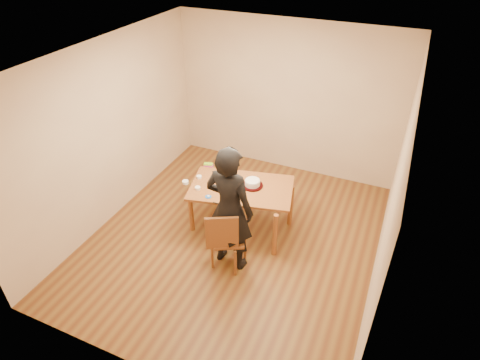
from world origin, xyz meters
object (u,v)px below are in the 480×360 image
at_px(dining_table, 241,188).
at_px(person, 230,209).
at_px(cake_plate, 252,185).
at_px(dining_chair, 229,238).
at_px(cake, 252,183).

bearing_deg(dining_table, person, -91.37).
height_order(dining_table, cake_plate, cake_plate).
relative_size(dining_chair, person, 0.22).
xyz_separation_m(dining_chair, person, (0.00, 0.05, 0.46)).
bearing_deg(dining_chair, dining_table, 73.79).
bearing_deg(person, cake, -83.78).
xyz_separation_m(dining_chair, cake, (-0.01, 0.86, 0.36)).
xyz_separation_m(dining_table, dining_chair, (0.15, -0.78, -0.28)).
bearing_deg(cake_plate, cake, 0.00).
height_order(dining_chair, cake, cake).
distance_m(dining_chair, cake_plate, 0.91).
relative_size(cake_plate, cake, 1.38).
distance_m(dining_table, cake, 0.18).
distance_m(cake_plate, person, 0.83).
bearing_deg(cake_plate, dining_table, -148.84).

